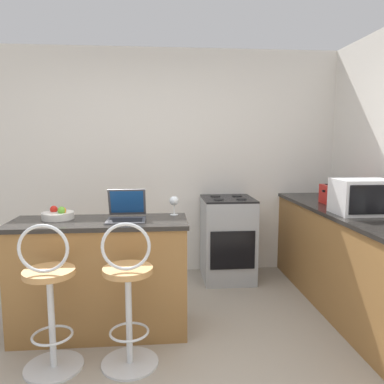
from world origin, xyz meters
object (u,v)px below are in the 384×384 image
Objects in this scene: bar_stool_far at (128,299)px; toaster at (335,194)px; microwave at (362,197)px; fruit_bowl at (58,215)px; bar_stool_near at (50,301)px; stove_range at (228,239)px; laptop at (126,212)px; wine_glass_tall at (174,201)px.

bar_stool_far is 3.94× the size of toaster.
fruit_bowl is (-2.55, 0.01, -0.12)m from microwave.
fruit_bowl is at bearing -168.56° from toaster.
bar_stool_near is 3.94× the size of toaster.
stove_range is (-0.98, 1.02, -0.62)m from microwave.
bar_stool_near is at bearing -131.75° from laptop.
laptop reaches higher than bar_stool_near.
microwave reaches higher than toaster.
toaster reaches higher than stove_range.
bar_stool_near is 4.13× the size of fruit_bowl.
microwave reaches higher than wine_glass_tall.
bar_stool_near reaches higher than stove_range.
bar_stool_far is at bearing -121.39° from stove_range.
laptop is 0.56m from fruit_bowl.
microwave reaches higher than bar_stool_near.
laptop is 0.33× the size of stove_range.
toaster is at bearing 29.45° from bar_stool_far.
bar_stool_far is 2.33m from toaster.
wine_glass_tall is at bearing -165.18° from toaster.
bar_stool_far is 6.45× the size of wine_glass_tall.
laptop is 1.92× the size of wine_glass_tall.
stove_range is at bearing 32.63° from fruit_bowl.
microwave is 1.76× the size of toaster.
wine_glass_tall is (-1.61, 0.10, -0.04)m from microwave.
laptop is 1.17× the size of toaster.
laptop is 0.67× the size of microwave.
stove_range is at bearing 46.32° from laptop.
microwave is 2.88× the size of wine_glass_tall.
microwave is 0.49× the size of stove_range.
toaster is at bearing -26.12° from stove_range.
toaster reaches higher than bar_stool_near.
laptop reaches higher than bar_stool_far.
fruit_bowl is (-0.60, 0.59, 0.47)m from bar_stool_far.
laptop is at bearing -178.41° from microwave.
laptop is 2.00m from microwave.
bar_stool_far is 1.88m from stove_range.
bar_stool_near is 0.87m from laptop.
toaster reaches higher than bar_stool_far.
wine_glass_tall reaches higher than bar_stool_near.
toaster is (1.97, 1.11, 0.53)m from bar_stool_far.
microwave reaches higher than bar_stool_far.
microwave is (2.47, 0.59, 0.59)m from bar_stool_near.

